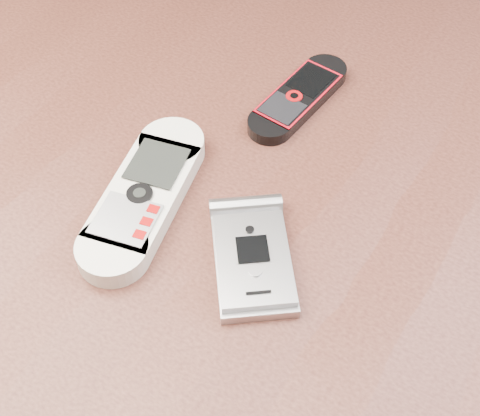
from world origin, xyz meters
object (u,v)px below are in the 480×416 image
Objects in this scene: table at (235,282)px; nokia_white at (144,195)px; nokia_black_red at (299,97)px; motorola_razr at (253,258)px.

nokia_white is (-0.07, -0.03, 0.12)m from table.
nokia_white is 0.18m from nokia_black_red.
table is at bearing 10.38° from nokia_white.
table is 0.18m from nokia_black_red.
nokia_white is at bearing -157.39° from table.
nokia_white reaches higher than motorola_razr.
table is 10.54× the size of motorola_razr.
nokia_black_red reaches higher than table.
nokia_black_red is 1.19× the size of motorola_razr.
motorola_razr is at bearing -66.79° from nokia_black_red.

